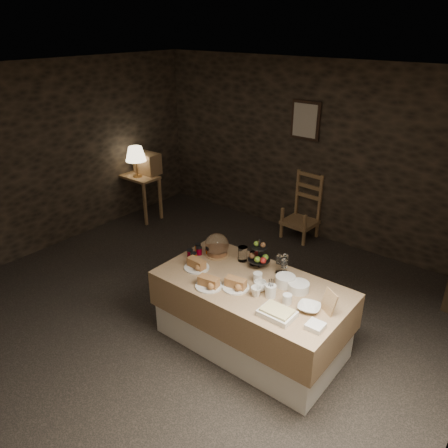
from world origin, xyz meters
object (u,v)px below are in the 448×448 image
Objects in this scene: console_table at (139,183)px; fruit_stand at (259,256)px; buffet_table at (251,309)px; table_lamp at (136,154)px; wine_rack at (147,163)px; chair at (303,209)px.

fruit_stand reaches higher than console_table.
buffet_table is 3.64m from table_lamp.
wine_rack reaches higher than console_table.
fruit_stand is (-0.12, 0.28, 0.44)m from buffet_table.
wine_rack is (-3.28, 1.64, 0.49)m from buffet_table.
buffet_table is 4.47× the size of wine_rack.
chair reaches higher than buffet_table.
table_lamp reaches higher than wine_rack.
chair reaches higher than console_table.
console_table is 2.72m from chair.
chair is (-0.84, 2.53, 0.02)m from buffet_table.
table_lamp is 0.31m from wine_rack.
console_table is 2.30× the size of fruit_stand.
fruit_stand reaches higher than buffet_table.
wine_rack is (0.00, 0.23, -0.20)m from table_lamp.
fruit_stand is (3.17, -1.36, -0.04)m from wine_rack.
wine_rack is 2.64m from chair.
table_lamp is 1.18× the size of wine_rack.
wine_rack is at bearing -156.91° from chair.
buffet_table is at bearing -67.50° from fruit_stand.
wine_rack is at bearing 90.00° from table_lamp.
table_lamp is 3.37m from fruit_stand.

